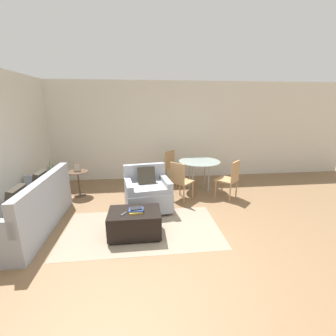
{
  "coord_description": "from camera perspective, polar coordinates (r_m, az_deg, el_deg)",
  "views": [
    {
      "loc": [
        -0.3,
        -2.78,
        2.1
      ],
      "look_at": [
        0.25,
        1.99,
        0.75
      ],
      "focal_mm": 24.0,
      "sensor_mm": 36.0,
      "label": 1
    }
  ],
  "objects": [
    {
      "name": "ground_plane",
      "position": [
        3.5,
        -0.41,
        -21.2
      ],
      "size": [
        20.0,
        20.0,
        0.0
      ],
      "primitive_type": "plane",
      "color": "brown"
    },
    {
      "name": "wall_back",
      "position": [
        6.51,
        -3.96,
        9.24
      ],
      "size": [
        12.0,
        0.06,
        2.75
      ],
      "color": "beige",
      "rests_on": "ground_plane"
    },
    {
      "name": "area_rug",
      "position": [
        4.1,
        -6.49,
        -15.17
      ],
      "size": [
        2.68,
        1.49,
        0.01
      ],
      "color": "gray",
      "rests_on": "ground_plane"
    },
    {
      "name": "couch",
      "position": [
        4.61,
        -31.83,
        -9.61
      ],
      "size": [
        0.88,
        2.09,
        0.93
      ],
      "color": "#999EA8",
      "rests_on": "ground_plane"
    },
    {
      "name": "armchair",
      "position": [
        4.66,
        -5.26,
        -6.21
      ],
      "size": [
        0.99,
        0.95,
        0.9
      ],
      "color": "#999EA8",
      "rests_on": "ground_plane"
    },
    {
      "name": "ottoman",
      "position": [
        3.85,
        -8.42,
        -13.44
      ],
      "size": [
        0.85,
        0.57,
        0.43
      ],
      "color": "black",
      "rests_on": "ground_plane"
    },
    {
      "name": "book_stack",
      "position": [
        3.72,
        -8.11,
        -10.56
      ],
      "size": [
        0.24,
        0.2,
        0.07
      ],
      "color": "gold",
      "rests_on": "ottoman"
    },
    {
      "name": "tv_remote_primary",
      "position": [
        3.7,
        -11.17,
        -11.34
      ],
      "size": [
        0.11,
        0.14,
        0.01
      ],
      "color": "#333338",
      "rests_on": "ottoman"
    },
    {
      "name": "potted_plant",
      "position": [
        5.9,
        -26.88,
        -4.81
      ],
      "size": [
        0.43,
        0.43,
        0.99
      ],
      "color": "maroon",
      "rests_on": "ground_plane"
    },
    {
      "name": "side_table",
      "position": [
        5.72,
        -21.81,
        -2.49
      ],
      "size": [
        0.49,
        0.49,
        0.6
      ],
      "color": "#4C3828",
      "rests_on": "ground_plane"
    },
    {
      "name": "picture_frame",
      "position": [
        5.64,
        -22.09,
        0.15
      ],
      "size": [
        0.16,
        0.07,
        0.2
      ],
      "color": "#8C6647",
      "rests_on": "side_table"
    },
    {
      "name": "dining_table",
      "position": [
        5.63,
        7.96,
        0.8
      ],
      "size": [
        1.02,
        1.02,
        0.77
      ],
      "color": "#8C9E99",
      "rests_on": "ground_plane"
    },
    {
      "name": "dining_chair_near_left",
      "position": [
        5.0,
        3.01,
        -2.78
      ],
      "size": [
        0.59,
        0.59,
        0.9
      ],
      "color": "tan",
      "rests_on": "ground_plane"
    },
    {
      "name": "dining_chair_near_right",
      "position": [
        5.32,
        15.61,
        -2.22
      ],
      "size": [
        0.59,
        0.59,
        0.9
      ],
      "color": "tan",
      "rests_on": "ground_plane"
    },
    {
      "name": "dining_chair_far_left",
      "position": [
        6.12,
        1.2,
        0.68
      ],
      "size": [
        0.59,
        0.59,
        0.9
      ],
      "color": "tan",
      "rests_on": "ground_plane"
    }
  ]
}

